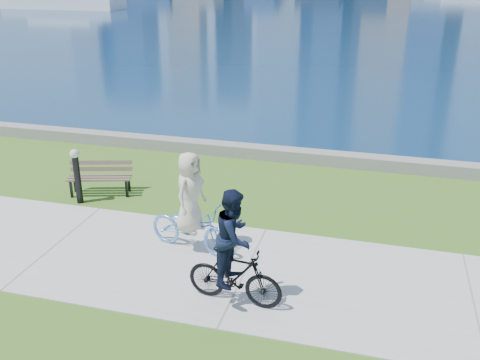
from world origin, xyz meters
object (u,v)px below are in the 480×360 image
Objects in this scene: park_bench at (100,175)px; cyclist_man at (234,257)px; cyclist_woman at (191,215)px; bollard_lamp at (77,172)px.

cyclist_man reaches higher than park_bench.
cyclist_man is at bearing -126.40° from cyclist_woman.
bollard_lamp is 0.65× the size of cyclist_man.
park_bench is at bearing 56.44° from cyclist_man.
park_bench is 0.74m from bollard_lamp.
bollard_lamp is at bearing 79.42° from cyclist_woman.
park_bench is 1.21× the size of bollard_lamp.
cyclist_man is (1.32, -1.51, 0.11)m from cyclist_woman.
park_bench is 5.77m from cyclist_man.
bollard_lamp is 3.68m from cyclist_woman.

